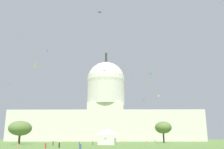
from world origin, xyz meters
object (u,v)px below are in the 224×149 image
object	(u,v)px
person_maroon_edge_west	(53,143)
kite_black_high	(100,12)
capitol_building	(106,112)
event_tent	(107,136)
person_olive_lawn_far_right	(93,143)
kite_cyan_mid	(59,107)
kite_red_mid	(144,100)
kite_lime_mid	(105,72)
kite_blue_high	(47,52)
kite_green_mid	(151,73)
kite_magenta_mid	(9,85)
person_purple_near_tree_east	(79,144)
tree_east_near	(163,128)
person_tan_front_left	(18,146)
kite_yellow_mid	(91,80)
kite_pink_low	(89,127)
person_black_front_center	(59,145)
person_tan_front_right	(147,144)
kite_turquoise_high	(132,71)
person_denim_mid_center	(80,147)
person_red_near_tree_west	(46,146)
kite_gold_mid	(159,96)
kite_white_mid	(36,67)
tree_west_near	(20,128)

from	to	relation	value
person_maroon_edge_west	kite_black_high	world-z (taller)	kite_black_high
person_maroon_edge_west	capitol_building	bearing A→B (deg)	-109.12
event_tent	person_olive_lawn_far_right	size ratio (longest dim) A/B	4.72
kite_cyan_mid	kite_red_mid	xyz separation A→B (m)	(53.83, -15.58, 2.27)
kite_lime_mid	kite_blue_high	world-z (taller)	kite_blue_high
kite_green_mid	kite_magenta_mid	xyz separation A→B (m)	(-57.72, -11.29, -7.36)
person_purple_near_tree_east	kite_cyan_mid	size ratio (longest dim) A/B	0.34
kite_green_mid	event_tent	bearing A→B (deg)	-80.83
tree_east_near	person_tan_front_left	bearing A→B (deg)	-122.26
kite_magenta_mid	kite_black_high	bearing A→B (deg)	-39.72
kite_blue_high	kite_yellow_mid	world-z (taller)	kite_blue_high
kite_green_mid	kite_red_mid	world-z (taller)	kite_green_mid
person_maroon_edge_west	kite_lime_mid	bearing A→B (deg)	-136.89
kite_pink_low	kite_green_mid	bearing A→B (deg)	15.52
person_tan_front_left	person_black_front_center	distance (m)	12.95
person_tan_front_right	kite_pink_low	xyz separation A→B (m)	(-28.39, 94.52, 8.85)
capitol_building	kite_turquoise_high	distance (m)	65.02
person_tan_front_left	kite_yellow_mid	xyz separation A→B (m)	(14.20, 24.41, 21.52)
kite_magenta_mid	kite_turquoise_high	bearing A→B (deg)	-9.76
person_olive_lawn_far_right	kite_red_mid	world-z (taller)	kite_red_mid
person_denim_mid_center	kite_pink_low	xyz separation A→B (m)	(-10.77, 119.73, 8.98)
person_tan_front_left	kite_red_mid	size ratio (longest dim) A/B	0.98
person_tan_front_right	person_maroon_edge_west	size ratio (longest dim) A/B	1.07
capitol_building	person_purple_near_tree_east	xyz separation A→B (m)	(-4.75, -108.22, -21.16)
kite_red_mid	person_maroon_edge_west	bearing A→B (deg)	-136.00
kite_blue_high	kite_black_high	bearing A→B (deg)	98.50
event_tent	kite_yellow_mid	distance (m)	24.09
event_tent	kite_cyan_mid	distance (m)	75.83
person_maroon_edge_west	kite_magenta_mid	xyz separation A→B (m)	(-21.08, 9.72, 22.21)
event_tent	kite_pink_low	size ratio (longest dim) A/B	2.81
person_red_near_tree_west	person_black_front_center	world-z (taller)	person_red_near_tree_west
kite_red_mid	kite_gold_mid	size ratio (longest dim) A/B	0.42
person_tan_front_right	kite_red_mid	size ratio (longest dim) A/B	1.17
event_tent	kite_red_mid	bearing A→B (deg)	75.72
person_tan_front_left	kite_white_mid	distance (m)	20.67
kite_black_high	tree_east_near	bearing A→B (deg)	11.27
capitol_building	person_tan_front_right	world-z (taller)	capitol_building
person_tan_front_left	kite_white_mid	xyz separation A→B (m)	(1.63, 3.45, 20.32)
capitol_building	tree_west_near	size ratio (longest dim) A/B	11.34
event_tent	person_red_near_tree_west	world-z (taller)	event_tent
person_black_front_center	kite_yellow_mid	world-z (taller)	kite_yellow_mid
kite_black_high	person_black_front_center	bearing A→B (deg)	-141.26
person_red_near_tree_west	person_olive_lawn_far_right	bearing A→B (deg)	-3.61
kite_white_mid	kite_red_mid	distance (m)	92.61
person_tan_front_right	kite_white_mid	world-z (taller)	kite_white_mid
capitol_building	kite_pink_low	size ratio (longest dim) A/B	57.19
person_denim_mid_center	kite_pink_low	bearing A→B (deg)	153.42
person_denim_mid_center	kite_yellow_mid	distance (m)	34.81
event_tent	person_tan_front_right	bearing A→B (deg)	-42.62
kite_pink_low	capitol_building	bearing A→B (deg)	141.96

